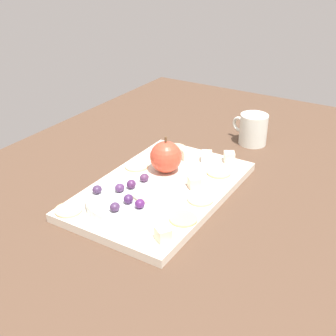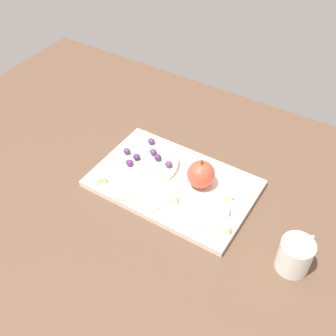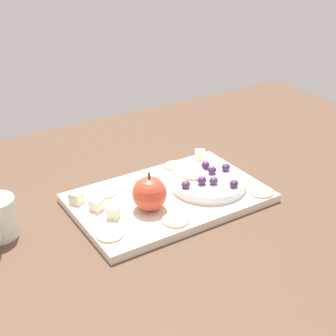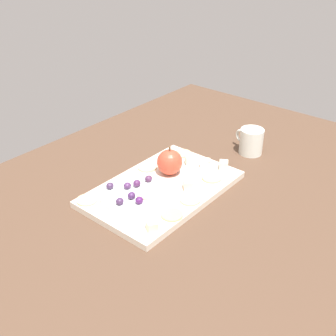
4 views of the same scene
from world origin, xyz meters
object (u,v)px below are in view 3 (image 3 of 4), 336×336
object	(u,v)px
cracker_2	(261,192)
cracker_5	(176,220)
cheese_cube_3	(200,155)
grape_0	(212,170)
cracker_1	(176,166)
serving_dish	(208,182)
apple_slice_0	(193,174)
grape_2	(214,181)
cheese_cube_4	(142,182)
cracker_0	(110,234)
cheese_cube_2	(76,198)
grape_4	(186,184)
cracker_4	(104,192)
cheese_cube_0	(97,205)
grape_3	(226,167)
apple_whole	(150,194)
grape_1	(202,181)
grape_6	(234,184)
platter	(169,198)
cracker_3	(149,175)
cheese_cube_1	(113,212)
grape_5	(205,164)

from	to	relation	value
cracker_2	cracker_5	world-z (taller)	same
cheese_cube_3	grape_0	size ratio (longest dim) A/B	1.18
cracker_1	cracker_2	distance (cm)	21.16
serving_dish	apple_slice_0	world-z (taller)	apple_slice_0
grape_2	cheese_cube_4	bearing A→B (deg)	-40.49
cracker_0	cracker_2	distance (cm)	33.37
cheese_cube_2	cracker_0	size ratio (longest dim) A/B	0.45
grape_2	grape_4	size ratio (longest dim) A/B	1.00
cheese_cube_4	cracker_4	world-z (taller)	cheese_cube_4
serving_dish	grape_4	world-z (taller)	grape_4
cheese_cube_3	apple_slice_0	size ratio (longest dim) A/B	0.42
cheese_cube_0	grape_4	size ratio (longest dim) A/B	1.18
cracker_4	grape_3	world-z (taller)	grape_3
apple_whole	grape_2	bearing A→B (deg)	174.86
cheese_cube_2	grape_1	size ratio (longest dim) A/B	1.18
grape_0	apple_slice_0	size ratio (longest dim) A/B	0.36
serving_dish	grape_6	distance (cm)	6.34
platter	cheese_cube_3	distance (cm)	17.93
cracker_0	cracker_3	bearing A→B (deg)	-137.60
serving_dish	cracker_1	xyz separation A→B (cm)	(0.82, -11.21, -0.71)
cracker_0	cracker_2	size ratio (longest dim) A/B	1.00
cracker_0	cracker_1	world-z (taller)	same
cracker_3	grape_6	distance (cm)	19.64
grape_2	cracker_5	bearing A→B (deg)	22.07
cheese_cube_0	cracker_2	xyz separation A→B (cm)	(-31.50, 11.95, -0.94)
apple_slice_0	cracker_4	bearing A→B (deg)	-18.26
cheese_cube_3	cracker_0	size ratio (longest dim) A/B	0.45
cracker_2	grape_1	distance (cm)	12.60
cheese_cube_4	cracker_1	world-z (taller)	cheese_cube_4
grape_1	cracker_1	bearing A→B (deg)	-97.96
cheese_cube_1	grape_5	size ratio (longest dim) A/B	1.18
apple_whole	cheese_cube_0	world-z (taller)	apple_whole
platter	cracker_2	bearing A→B (deg)	149.82
cheese_cube_2	grape_5	world-z (taller)	grape_5
cracker_2	grape_1	world-z (taller)	grape_1
cheese_cube_3	cracker_4	world-z (taller)	cheese_cube_3
serving_dish	grape_4	size ratio (longest dim) A/B	8.29
cracker_5	cracker_4	bearing A→B (deg)	-67.99
cheese_cube_4	cracker_2	distance (cm)	25.01
apple_whole	cheese_cube_4	size ratio (longest dim) A/B	2.97
apple_whole	cheese_cube_1	bearing A→B (deg)	-7.87
platter	cracker_0	distance (cm)	17.93
cracker_1	apple_slice_0	xyz separation A→B (cm)	(0.88, 8.14, 1.93)
cheese_cube_3	grape_3	size ratio (longest dim) A/B	1.18
grape_2	grape_6	bearing A→B (deg)	130.19
cracker_4	grape_2	world-z (taller)	grape_2
cheese_cube_0	grape_2	distance (cm)	24.23
grape_1	grape_3	xyz separation A→B (cm)	(-7.97, -2.19, -0.07)
cheese_cube_4	cracker_3	world-z (taller)	cheese_cube_4
cracker_4	grape_0	world-z (taller)	grape_0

